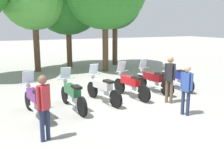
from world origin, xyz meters
TOP-DOWN VIEW (x-y plane):
  - ground_plane at (0.00, 0.00)m, footprint 80.00×80.00m
  - motorcycle_0 at (-3.13, -0.46)m, footprint 0.62×2.18m
  - motorcycle_1 at (-1.88, -0.32)m, footprint 0.62×2.19m
  - motorcycle_2 at (-0.63, -0.03)m, footprint 0.67×2.17m
  - motorcycle_3 at (0.61, 0.09)m, footprint 0.62×2.18m
  - motorcycle_4 at (1.86, 0.36)m, footprint 0.68×2.17m
  - motorcycle_5 at (3.12, 0.40)m, footprint 0.62×2.19m
  - person_0 at (1.21, -2.42)m, footprint 0.29×0.39m
  - person_1 at (-3.18, -2.34)m, footprint 0.39×0.30m
  - person_2 at (1.53, -1.17)m, footprint 0.32×0.37m
  - tree_4 at (3.67, 7.80)m, footprint 3.63×3.63m

SIDE VIEW (x-z plane):
  - ground_plane at x=0.00m, z-range 0.00..0.00m
  - motorcycle_5 at x=3.12m, z-range 0.01..1.00m
  - motorcycle_0 at x=-3.13m, z-range -0.17..1.20m
  - motorcycle_1 at x=-1.88m, z-range -0.17..1.20m
  - motorcycle_2 at x=-0.63m, z-range -0.17..1.20m
  - motorcycle_3 at x=0.61m, z-range -0.17..1.20m
  - motorcycle_4 at x=1.86m, z-range -0.17..1.20m
  - person_0 at x=1.21m, z-range 0.13..1.76m
  - person_1 at x=-3.18m, z-range 0.14..1.81m
  - person_2 at x=1.53m, z-range 0.15..1.88m
  - tree_4 at x=3.67m, z-range 1.24..7.39m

